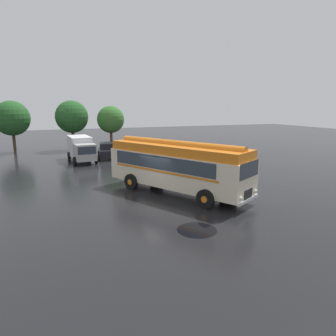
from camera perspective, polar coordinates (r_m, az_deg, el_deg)
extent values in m
plane|color=black|center=(19.51, -0.95, -5.03)|extent=(120.00, 120.00, 0.00)
cube|color=beige|center=(19.38, 1.61, -0.26)|extent=(7.01, 9.97, 2.10)
cube|color=orange|center=(19.15, 1.63, 3.63)|extent=(6.74, 9.70, 0.56)
cylinder|color=orange|center=(19.11, 1.64, 4.40)|extent=(5.10, 8.61, 0.60)
cube|color=#2D3842|center=(20.44, 3.16, 1.98)|extent=(3.88, 7.03, 0.84)
cube|color=#2D3842|center=(18.50, -1.54, 0.96)|extent=(3.88, 7.03, 0.84)
cube|color=orange|center=(20.48, 3.36, 0.46)|extent=(3.98, 7.20, 0.12)
cube|color=orange|center=(18.55, -1.29, -0.71)|extent=(3.98, 7.20, 0.12)
cube|color=#2D3842|center=(16.67, 15.27, -0.31)|extent=(1.95, 1.09, 0.88)
cube|color=black|center=(17.00, 15.03, -4.83)|extent=(0.82, 0.49, 0.56)
cube|color=silver|center=(17.09, 15.04, -5.90)|extent=(2.13, 1.23, 0.16)
sphere|color=white|center=(17.80, 16.29, -4.26)|extent=(0.22, 0.22, 0.22)
sphere|color=white|center=(16.23, 13.70, -5.67)|extent=(0.22, 0.22, 0.22)
cylinder|color=black|center=(19.04, 11.41, -3.98)|extent=(0.78, 1.10, 1.10)
cylinder|color=orange|center=(19.04, 11.41, -3.98)|extent=(0.47, 0.49, 0.39)
cylinder|color=black|center=(16.88, 7.14, -5.87)|extent=(0.78, 1.10, 1.10)
cylinder|color=orange|center=(16.88, 7.14, -5.87)|extent=(0.47, 0.49, 0.39)
cylinder|color=black|center=(22.41, -2.16, -1.37)|extent=(0.78, 1.10, 1.10)
cylinder|color=orange|center=(22.41, -2.16, -1.37)|extent=(0.47, 0.49, 0.39)
cylinder|color=black|center=(20.61, -7.01, -2.62)|extent=(0.78, 1.10, 1.10)
cylinder|color=orange|center=(20.61, -7.01, -2.62)|extent=(0.47, 0.49, 0.39)
cube|color=black|center=(33.64, -11.54, 3.04)|extent=(2.21, 4.38, 0.70)
cube|color=black|center=(33.69, -11.60, 4.20)|extent=(1.76, 2.35, 0.64)
cube|color=#2D3842|center=(33.73, -10.31, 4.26)|extent=(0.26, 1.92, 0.50)
cube|color=#2D3842|center=(33.67, -12.89, 4.14)|extent=(0.26, 1.92, 0.50)
cylinder|color=black|center=(32.46, -9.85, 2.16)|extent=(0.28, 0.66, 0.64)
cylinder|color=black|center=(32.38, -12.95, 2.01)|extent=(0.28, 0.66, 0.64)
cylinder|color=black|center=(35.02, -10.18, 2.85)|extent=(0.28, 0.66, 0.64)
cylinder|color=black|center=(34.95, -13.06, 2.71)|extent=(0.28, 0.66, 0.64)
cube|color=maroon|center=(33.31, -6.79, 3.11)|extent=(2.09, 4.34, 0.70)
cube|color=maroon|center=(33.35, -6.91, 4.28)|extent=(1.70, 2.32, 0.64)
cube|color=#2D3842|center=(33.62, -5.69, 4.36)|extent=(0.21, 1.93, 0.50)
cube|color=#2D3842|center=(33.11, -8.14, 4.19)|extent=(0.21, 1.93, 0.50)
cylinder|color=black|center=(32.47, -4.53, 2.31)|extent=(0.26, 0.66, 0.64)
cylinder|color=black|center=(31.86, -7.46, 2.06)|extent=(0.26, 0.66, 0.64)
cylinder|color=black|center=(34.87, -6.15, 2.93)|extent=(0.26, 0.66, 0.64)
cylinder|color=black|center=(34.30, -8.91, 2.71)|extent=(0.26, 0.66, 0.64)
cube|color=maroon|center=(34.23, -1.97, 3.42)|extent=(1.84, 4.25, 0.70)
cube|color=maroon|center=(34.27, -2.07, 4.56)|extent=(1.57, 2.23, 0.64)
cube|color=#2D3842|center=(34.55, -0.89, 4.62)|extent=(0.09, 1.93, 0.50)
cube|color=#2D3842|center=(34.01, -3.26, 4.49)|extent=(0.09, 1.93, 0.50)
cylinder|color=black|center=(33.42, 0.25, 2.61)|extent=(0.22, 0.65, 0.64)
cylinder|color=black|center=(32.77, -2.58, 2.42)|extent=(0.22, 0.65, 0.64)
cylinder|color=black|center=(35.79, -1.41, 3.22)|extent=(0.22, 0.65, 0.64)
cylinder|color=black|center=(35.19, -4.07, 3.05)|extent=(0.22, 0.65, 0.64)
cube|color=silver|center=(33.06, -16.47, 4.01)|extent=(2.33, 4.10, 2.10)
cube|color=#A4A4A4|center=(30.26, -15.48, 2.91)|extent=(2.04, 1.90, 1.60)
cube|color=#2D3842|center=(29.37, -15.18, 3.22)|extent=(1.70, 0.18, 0.72)
cylinder|color=black|center=(30.65, -13.52, 1.60)|extent=(0.31, 0.82, 0.80)
cylinder|color=black|center=(30.28, -17.35, 1.26)|extent=(0.31, 0.82, 0.80)
cylinder|color=black|center=(34.10, -14.87, 2.54)|extent=(0.31, 0.82, 0.80)
cylinder|color=black|center=(33.76, -18.32, 2.24)|extent=(0.31, 0.82, 0.80)
cylinder|color=#4C3823|center=(41.26, -27.23, 4.43)|extent=(0.35, 0.35, 2.59)
sphere|color=#235623|center=(41.05, -27.61, 8.39)|extent=(4.19, 4.19, 4.19)
sphere|color=#235623|center=(40.95, -27.75, 8.47)|extent=(3.08, 3.08, 3.08)
cylinder|color=#4C3823|center=(40.61, -17.60, 5.19)|extent=(0.39, 0.39, 2.74)
sphere|color=#235623|center=(40.41, -17.85, 9.27)|extent=(4.09, 4.09, 4.09)
sphere|color=#235623|center=(39.99, -18.42, 9.17)|extent=(3.17, 3.17, 3.17)
cylinder|color=#4C3823|center=(40.03, -10.73, 5.34)|extent=(0.34, 0.34, 2.60)
sphere|color=#336B28|center=(39.83, -10.88, 9.07)|extent=(3.48, 3.48, 3.48)
sphere|color=#336B28|center=(39.70, -11.13, 9.25)|extent=(2.40, 2.40, 2.40)
cylinder|color=black|center=(14.21, 5.51, -11.66)|extent=(1.87, 1.87, 0.01)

